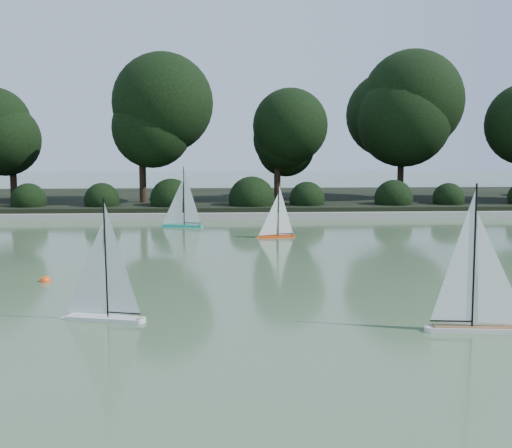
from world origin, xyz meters
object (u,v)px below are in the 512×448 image
object	(u,v)px
sailboat_white_b	(486,308)
sailboat_teal	(179,217)
sailboat_orange	(274,229)
sailboat_white_a	(97,300)
race_buoy	(45,281)

from	to	relation	value
sailboat_white_b	sailboat_teal	distance (m)	9.79
sailboat_orange	sailboat_white_a	bearing A→B (deg)	-111.84
sailboat_teal	sailboat_orange	bearing A→B (deg)	-42.03
sailboat_white_b	sailboat_teal	xyz separation A→B (m)	(-3.83, 9.01, -0.02)
sailboat_white_a	sailboat_orange	size ratio (longest dim) A/B	1.21
sailboat_orange	race_buoy	bearing A→B (deg)	-131.15
sailboat_white_b	sailboat_orange	xyz separation A→B (m)	(-1.69, 7.08, -0.07)
sailboat_white_b	sailboat_orange	size ratio (longest dim) A/B	1.36
sailboat_white_b	sailboat_orange	world-z (taller)	sailboat_white_b
race_buoy	sailboat_orange	bearing A→B (deg)	48.85
sailboat_white_a	sailboat_teal	world-z (taller)	sailboat_teal
sailboat_orange	race_buoy	distance (m)	5.64
sailboat_white_a	sailboat_white_b	distance (m)	4.30
sailboat_white_a	sailboat_orange	world-z (taller)	sailboat_white_a
sailboat_orange	sailboat_white_b	bearing A→B (deg)	-76.60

